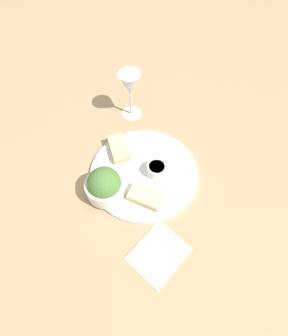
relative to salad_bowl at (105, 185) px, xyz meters
name	(u,v)px	position (x,y,z in m)	size (l,w,h in m)	color
ground_plane	(144,174)	(-0.03, -0.13, -0.05)	(4.00, 4.00, 0.00)	tan
dinner_plate	(144,173)	(-0.03, -0.13, -0.05)	(0.33, 0.33, 0.01)	white
salad_bowl	(105,185)	(0.00, 0.00, 0.00)	(0.11, 0.11, 0.10)	silver
sauce_ramekin	(157,169)	(-0.06, -0.15, -0.02)	(0.06, 0.06, 0.04)	white
cheese_toast_near	(119,148)	(0.08, -0.13, -0.03)	(0.12, 0.10, 0.03)	tan
cheese_toast_far	(145,196)	(-0.10, -0.06, -0.03)	(0.11, 0.09, 0.03)	tan
wine_glass	(130,87)	(0.18, -0.28, 0.07)	(0.07, 0.07, 0.17)	silver
napkin	(159,254)	(-0.23, 0.02, -0.05)	(0.12, 0.14, 0.01)	beige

